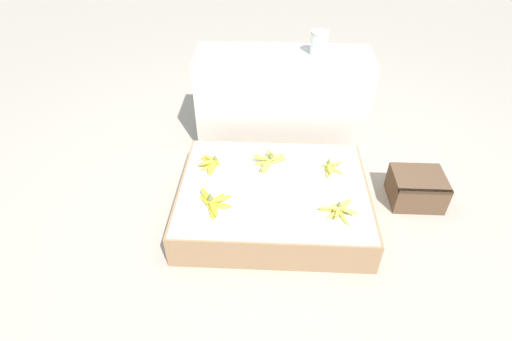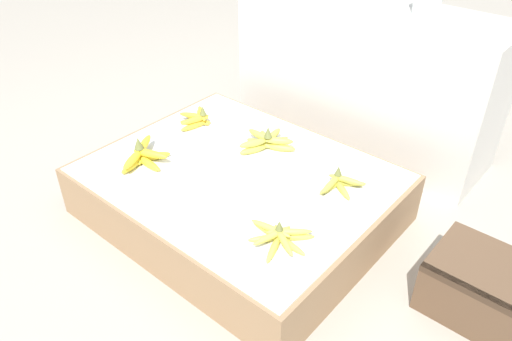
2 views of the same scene
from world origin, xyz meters
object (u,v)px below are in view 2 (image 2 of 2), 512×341
Objects in this scene: wooden_crate at (480,286)px; banana_bunch_front_left at (143,155)px; banana_bunch_middle_left at (197,119)px; banana_bunch_middle_midright at (340,183)px; banana_bunch_middle_midleft at (267,141)px; banana_bunch_front_midright at (279,237)px.

banana_bunch_front_left is (-1.28, -0.36, 0.16)m from wooden_crate.
banana_bunch_middle_left is 0.77m from banana_bunch_middle_midright.
banana_bunch_middle_midright is (0.40, -0.05, -0.01)m from banana_bunch_middle_midleft.
banana_bunch_middle_left is 0.38m from banana_bunch_middle_midleft.
banana_bunch_front_midright is at bearing -26.07° from banana_bunch_middle_left.
banana_bunch_middle_midright is (0.71, 0.37, -0.01)m from banana_bunch_front_left.
banana_bunch_front_midright is 0.87m from banana_bunch_middle_left.
banana_bunch_middle_midleft is 0.40m from banana_bunch_middle_midright.
banana_bunch_front_left is 0.52m from banana_bunch_middle_midleft.
banana_bunch_middle_midleft is at bearing 173.04° from banana_bunch_middle_midright.
wooden_crate is at bearing -0.50° from banana_bunch_middle_left.
wooden_crate is at bearing 33.36° from banana_bunch_front_midright.
wooden_crate is 0.99m from banana_bunch_middle_midleft.
banana_bunch_front_midright is 0.97× the size of banana_bunch_middle_midleft.
banana_bunch_middle_midleft reaches higher than wooden_crate.
banana_bunch_front_left is 1.02× the size of banana_bunch_middle_midleft.
banana_bunch_front_midright is (-0.56, -0.37, 0.15)m from wooden_crate.
banana_bunch_middle_left reaches higher than wooden_crate.
wooden_crate is 1.37× the size of banana_bunch_middle_midleft.
banana_bunch_front_left is 0.72m from banana_bunch_front_midright.
banana_bunch_front_left is at bearing -126.64° from banana_bunch_middle_midleft.
banana_bunch_middle_left is at bearing 179.97° from banana_bunch_middle_midright.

